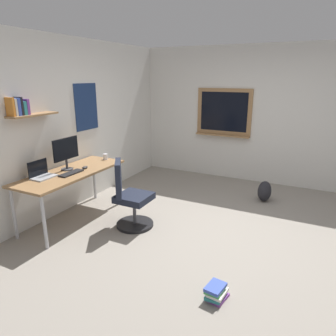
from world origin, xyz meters
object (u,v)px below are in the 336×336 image
at_px(laptop, 42,174).
at_px(keyboard, 71,173).
at_px(desk, 72,176).
at_px(book_stack_on_floor, 216,292).
at_px(coffee_mug, 105,157).
at_px(backpack, 264,191).
at_px(office_chair, 130,199).
at_px(computer_mouse, 85,167).
at_px(monitor_primary, 66,151).

relative_size(laptop, keyboard, 0.84).
height_order(desk, book_stack_on_floor, desk).
relative_size(coffee_mug, backpack, 0.27).
height_order(office_chair, computer_mouse, office_chair).
xyz_separation_m(office_chair, computer_mouse, (0.02, 0.78, 0.34)).
xyz_separation_m(laptop, backpack, (2.33, -2.53, -0.62)).
xyz_separation_m(desk, office_chair, (0.17, -0.86, -0.26)).
xyz_separation_m(keyboard, backpack, (2.04, -2.29, -0.57)).
bearing_deg(coffee_mug, backpack, -62.68).
bearing_deg(backpack, keyboard, 131.63).
relative_size(keyboard, computer_mouse, 3.56).
relative_size(keyboard, backpack, 1.08).
xyz_separation_m(computer_mouse, coffee_mug, (0.55, 0.05, 0.03)).
relative_size(office_chair, backpack, 2.77).
relative_size(office_chair, computer_mouse, 9.13).
distance_m(desk, monitor_primary, 0.35).
xyz_separation_m(desk, coffee_mug, (0.74, -0.03, 0.11)).
bearing_deg(backpack, desk, 129.45).
bearing_deg(laptop, keyboard, -38.62).
distance_m(monitor_primary, backpack, 3.24).
distance_m(computer_mouse, backpack, 2.95).
bearing_deg(laptop, computer_mouse, -22.30).
bearing_deg(coffee_mug, desk, 177.55).
bearing_deg(monitor_primary, computer_mouse, -50.75).
height_order(office_chair, backpack, office_chair).
bearing_deg(monitor_primary, coffee_mug, -11.11).
relative_size(office_chair, laptop, 3.06).
relative_size(coffee_mug, book_stack_on_floor, 0.37).
bearing_deg(office_chair, desk, 101.34).
distance_m(coffee_mug, book_stack_on_floor, 2.88).
height_order(laptop, computer_mouse, laptop).
relative_size(desk, laptop, 5.45).
height_order(desk, laptop, laptop).
distance_m(desk, computer_mouse, 0.23).
relative_size(monitor_primary, book_stack_on_floor, 1.87).
xyz_separation_m(desk, backpack, (1.95, -2.38, -0.50)).
height_order(office_chair, laptop, laptop).
height_order(backpack, book_stack_on_floor, backpack).
bearing_deg(desk, monitor_primary, 68.28).
xyz_separation_m(keyboard, coffee_mug, (0.83, 0.05, 0.04)).
bearing_deg(monitor_primary, desk, -111.72).
bearing_deg(office_chair, monitor_primary, 97.67).
relative_size(laptop, book_stack_on_floor, 1.25).
xyz_separation_m(office_chair, monitor_primary, (-0.13, 0.96, 0.60)).
distance_m(monitor_primary, book_stack_on_floor, 2.78).
bearing_deg(desk, computer_mouse, -22.70).
bearing_deg(keyboard, laptop, 141.38).
relative_size(desk, book_stack_on_floor, 6.79).
xyz_separation_m(laptop, computer_mouse, (0.58, -0.24, -0.04)).
xyz_separation_m(monitor_primary, backpack, (1.91, -2.48, -0.83)).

